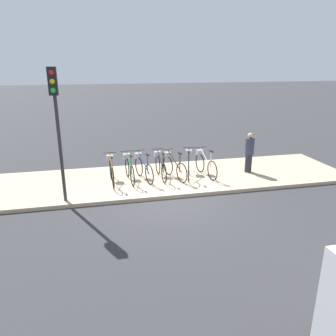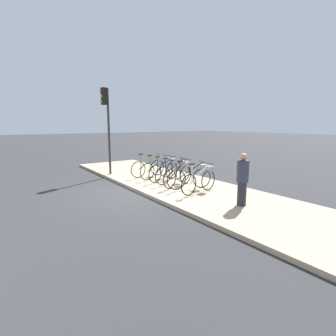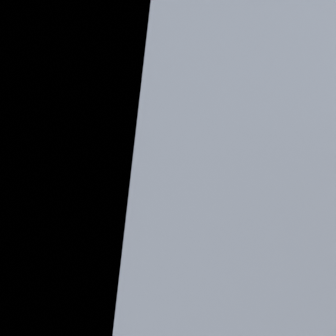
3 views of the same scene
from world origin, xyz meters
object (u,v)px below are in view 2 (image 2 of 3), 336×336
at_px(parked_bicycle_0, 150,166).
at_px(parked_bicycle_4, 179,174).
at_px(parked_bicycle_3, 175,172).
at_px(parked_bicycle_6, 201,179).
at_px(parked_bicycle_1, 159,168).
at_px(parked_bicycle_5, 192,176).
at_px(parked_bicycle_2, 165,170).
at_px(pedestrian, 242,179).
at_px(traffic_light, 106,113).

height_order(parked_bicycle_0, parked_bicycle_4, same).
distance_m(parked_bicycle_3, parked_bicycle_6, 1.68).
height_order(parked_bicycle_1, parked_bicycle_5, same).
relative_size(parked_bicycle_2, parked_bicycle_4, 1.01).
relative_size(parked_bicycle_4, pedestrian, 1.09).
height_order(parked_bicycle_4, parked_bicycle_6, same).
xyz_separation_m(parked_bicycle_4, parked_bicycle_6, (1.21, 0.01, 0.00)).
distance_m(parked_bicycle_6, traffic_light, 5.65).
relative_size(parked_bicycle_0, parked_bicycle_2, 1.02).
height_order(parked_bicycle_3, pedestrian, pedestrian).
distance_m(parked_bicycle_3, parked_bicycle_4, 0.48).
distance_m(parked_bicycle_4, parked_bicycle_6, 1.21).
distance_m(parked_bicycle_0, parked_bicycle_2, 1.13).
bearing_deg(parked_bicycle_6, parked_bicycle_1, 178.50).
distance_m(parked_bicycle_2, parked_bicycle_6, 2.32).
bearing_deg(parked_bicycle_1, parked_bicycle_3, 2.24).
bearing_deg(parked_bicycle_2, parked_bicycle_0, -175.43).
xyz_separation_m(parked_bicycle_3, parked_bicycle_5, (1.07, -0.02, 0.00)).
xyz_separation_m(parked_bicycle_6, pedestrian, (1.77, 0.02, 0.34)).
bearing_deg(parked_bicycle_1, parked_bicycle_2, 1.30).
height_order(parked_bicycle_5, traffic_light, traffic_light).
xyz_separation_m(parked_bicycle_0, parked_bicycle_3, (1.77, 0.12, 0.00)).
relative_size(parked_bicycle_2, traffic_light, 0.43).
relative_size(parked_bicycle_0, pedestrian, 1.13).
height_order(parked_bicycle_2, parked_bicycle_3, same).
distance_m(parked_bicycle_0, traffic_light, 3.11).
bearing_deg(parked_bicycle_6, traffic_light, -164.33).
relative_size(parked_bicycle_1, parked_bicycle_6, 1.01).
xyz_separation_m(parked_bicycle_2, parked_bicycle_3, (0.64, 0.03, 0.00)).
relative_size(parked_bicycle_3, traffic_light, 0.44).
bearing_deg(parked_bicycle_3, parked_bicycle_5, -1.33).
relative_size(parked_bicycle_5, pedestrian, 1.09).
bearing_deg(parked_bicycle_6, parked_bicycle_4, -179.67).
height_order(parked_bicycle_4, traffic_light, traffic_light).
bearing_deg(parked_bicycle_5, parked_bicycle_2, -179.72).
bearing_deg(pedestrian, parked_bicycle_2, 179.06).
bearing_deg(pedestrian, parked_bicycle_0, -179.75).
bearing_deg(parked_bicycle_4, traffic_light, -159.72).
bearing_deg(traffic_light, parked_bicycle_0, 42.66).
bearing_deg(parked_bicycle_3, parked_bicycle_4, -15.09).
height_order(parked_bicycle_5, parked_bicycle_6, same).
distance_m(parked_bicycle_5, traffic_light, 5.15).
xyz_separation_m(parked_bicycle_1, parked_bicycle_5, (2.21, 0.02, 0.00)).
relative_size(parked_bicycle_3, parked_bicycle_6, 1.01).
height_order(parked_bicycle_0, parked_bicycle_2, same).
xyz_separation_m(parked_bicycle_2, pedestrian, (4.09, -0.07, 0.34)).
height_order(parked_bicycle_1, pedestrian, pedestrian).
height_order(parked_bicycle_2, parked_bicycle_4, same).
relative_size(parked_bicycle_2, parked_bicycle_6, 0.99).
distance_m(parked_bicycle_0, parked_bicycle_3, 1.77).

